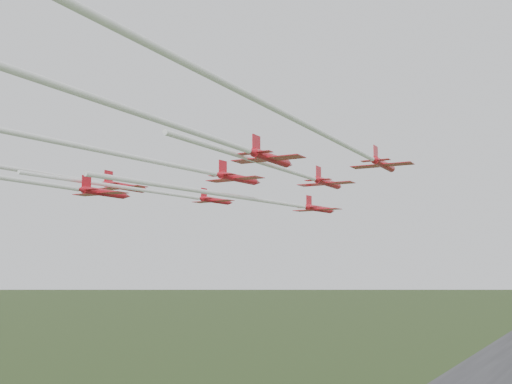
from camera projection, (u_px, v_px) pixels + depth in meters
The scene contains 9 objects.
runway at pixel (490, 376), 250.29m from camera, with size 38.00×900.00×0.04m, color #323234.
jet_lead at pixel (276, 202), 93.46m from camera, with size 9.05×58.94×2.69m.
jet_row2_left at pixel (178, 195), 94.20m from camera, with size 7.93×45.21×2.38m.
jet_row2_right at pixel (301, 175), 80.41m from camera, with size 8.91×46.79×2.64m.
jet_row3_left at pixel (73, 178), 85.44m from camera, with size 9.37×51.69×2.78m.
jet_row3_mid at pixel (162, 163), 71.14m from camera, with size 8.99×63.59×2.69m.
jet_row3_right at pixel (337, 141), 58.38m from camera, with size 7.97×60.88×2.33m.
jet_row4_left at pixel (5, 178), 65.30m from camera, with size 8.97×60.86×2.46m.
jet_row4_right at pixel (220, 141), 57.74m from camera, with size 8.84×49.99×2.62m.
Camera 1 is at (52.32, -73.06, 50.54)m, focal length 40.00 mm.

